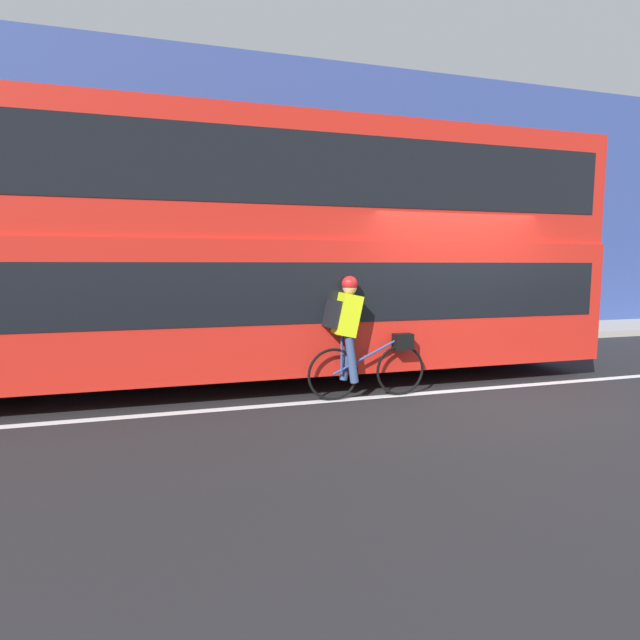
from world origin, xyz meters
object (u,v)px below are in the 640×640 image
object	(u,v)px
bus	(249,245)
trash_bin	(113,324)
cyclist_on_bike	(355,333)
street_sign_post	(331,276)

from	to	relation	value
bus	trash_bin	distance (m)	4.07
cyclist_on_bike	trash_bin	world-z (taller)	cyclist_on_bike
trash_bin	cyclist_on_bike	bearing A→B (deg)	-52.29
bus	street_sign_post	world-z (taller)	bus
bus	trash_bin	bearing A→B (deg)	126.86
cyclist_on_bike	street_sign_post	size ratio (longest dim) A/B	0.67
bus	trash_bin	size ratio (longest dim) A/B	11.28
trash_bin	street_sign_post	world-z (taller)	street_sign_post
bus	trash_bin	xyz separation A→B (m)	(-2.28, 3.05, -1.46)
cyclist_on_bike	trash_bin	xyz separation A→B (m)	(-3.46, 4.47, -0.26)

